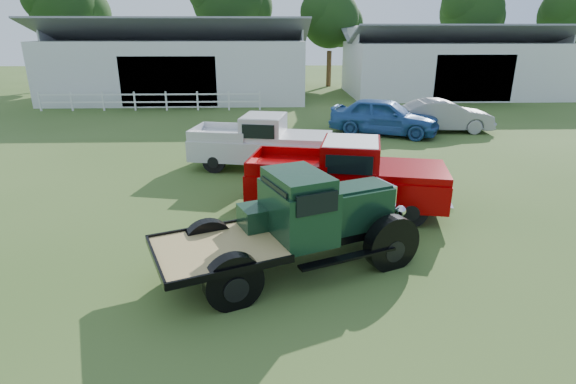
{
  "coord_description": "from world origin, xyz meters",
  "views": [
    {
      "loc": [
        -0.15,
        -9.31,
        4.83
      ],
      "look_at": [
        0.2,
        1.2,
        1.05
      ],
      "focal_mm": 28.0,
      "sensor_mm": 36.0,
      "label": 1
    }
  ],
  "objects_px": {
    "red_pickup": "(346,175)",
    "white_pickup": "(261,142)",
    "misc_car_blue": "(384,116)",
    "misc_car_grey": "(443,116)",
    "vintage_flatbed": "(293,222)"
  },
  "relations": [
    {
      "from": "vintage_flatbed",
      "to": "misc_car_grey",
      "type": "bearing_deg",
      "value": 36.17
    },
    {
      "from": "misc_car_blue",
      "to": "red_pickup",
      "type": "bearing_deg",
      "value": -174.73
    },
    {
      "from": "red_pickup",
      "to": "white_pickup",
      "type": "bearing_deg",
      "value": 132.39
    },
    {
      "from": "misc_car_blue",
      "to": "misc_car_grey",
      "type": "xyz_separation_m",
      "value": [
        3.15,
        0.62,
        -0.1
      ]
    },
    {
      "from": "red_pickup",
      "to": "misc_car_blue",
      "type": "relative_size",
      "value": 1.07
    },
    {
      "from": "misc_car_blue",
      "to": "misc_car_grey",
      "type": "distance_m",
      "value": 3.21
    },
    {
      "from": "vintage_flatbed",
      "to": "misc_car_grey",
      "type": "height_order",
      "value": "vintage_flatbed"
    },
    {
      "from": "vintage_flatbed",
      "to": "misc_car_blue",
      "type": "relative_size",
      "value": 1.03
    },
    {
      "from": "white_pickup",
      "to": "misc_car_grey",
      "type": "relative_size",
      "value": 1.1
    },
    {
      "from": "red_pickup",
      "to": "misc_car_blue",
      "type": "bearing_deg",
      "value": 82.93
    },
    {
      "from": "white_pickup",
      "to": "misc_car_blue",
      "type": "xyz_separation_m",
      "value": [
        5.89,
        5.61,
        -0.08
      ]
    },
    {
      "from": "vintage_flatbed",
      "to": "misc_car_grey",
      "type": "relative_size",
      "value": 1.12
    },
    {
      "from": "red_pickup",
      "to": "misc_car_blue",
      "type": "distance_m",
      "value": 10.42
    },
    {
      "from": "vintage_flatbed",
      "to": "red_pickup",
      "type": "height_order",
      "value": "vintage_flatbed"
    },
    {
      "from": "vintage_flatbed",
      "to": "red_pickup",
      "type": "distance_m",
      "value": 3.73
    }
  ]
}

